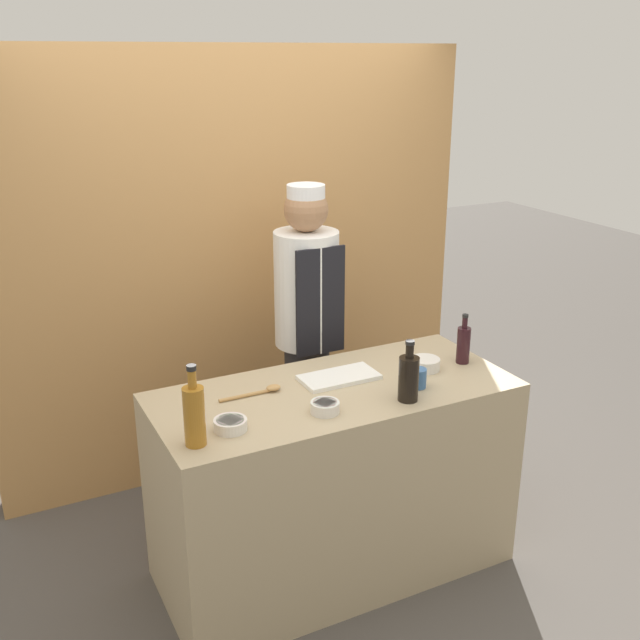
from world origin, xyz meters
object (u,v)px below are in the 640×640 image
(cutting_board, at_px, (339,377))
(chef_center, at_px, (307,332))
(bottle_soy, at_px, (409,377))
(bottle_amber, at_px, (194,414))
(sauce_bowl_yellow, at_px, (425,363))
(bottle_wine, at_px, (463,344))
(wooden_spoon, at_px, (261,391))
(cup_blue, at_px, (418,378))
(sauce_bowl_red, at_px, (325,407))
(sauce_bowl_green, at_px, (230,424))

(cutting_board, distance_m, chef_center, 0.61)
(bottle_soy, height_order, bottle_amber, bottle_amber)
(cutting_board, distance_m, bottle_amber, 0.83)
(bottle_amber, xyz_separation_m, chef_center, (0.90, 0.88, -0.12))
(sauce_bowl_yellow, distance_m, bottle_wine, 0.22)
(wooden_spoon, relative_size, chef_center, 0.16)
(cup_blue, bearing_deg, bottle_amber, -177.26)
(cup_blue, distance_m, chef_center, 0.84)
(cup_blue, bearing_deg, cutting_board, 139.34)
(sauce_bowl_red, distance_m, cutting_board, 0.34)
(bottle_soy, bearing_deg, sauce_bowl_yellow, 43.67)
(cup_blue, relative_size, chef_center, 0.05)
(sauce_bowl_red, xyz_separation_m, bottle_amber, (-0.56, -0.02, 0.10))
(sauce_bowl_green, xyz_separation_m, bottle_wine, (1.24, 0.14, 0.07))
(cutting_board, relative_size, bottle_soy, 1.31)
(bottle_wine, distance_m, bottle_soy, 0.52)
(bottle_soy, xyz_separation_m, bottle_amber, (-0.93, 0.04, 0.02))
(sauce_bowl_yellow, bearing_deg, chef_center, 113.17)
(sauce_bowl_green, relative_size, sauce_bowl_red, 1.10)
(sauce_bowl_red, height_order, sauce_bowl_yellow, sauce_bowl_yellow)
(bottle_amber, distance_m, chef_center, 1.26)
(sauce_bowl_yellow, xyz_separation_m, wooden_spoon, (-0.79, 0.10, -0.02))
(sauce_bowl_green, bearing_deg, bottle_wine, 6.41)
(sauce_bowl_yellow, xyz_separation_m, bottle_soy, (-0.25, -0.24, 0.08))
(sauce_bowl_yellow, relative_size, cutting_board, 0.39)
(cutting_board, relative_size, bottle_amber, 1.09)
(bottle_wine, relative_size, chef_center, 0.14)
(chef_center, bearing_deg, wooden_spoon, -131.29)
(cutting_board, bearing_deg, sauce_bowl_red, -128.11)
(sauce_bowl_red, bearing_deg, bottle_wine, 11.69)
(bottle_wine, xyz_separation_m, wooden_spoon, (-1.00, 0.11, -0.08))
(bottle_soy, relative_size, bottle_amber, 0.83)
(sauce_bowl_green, distance_m, sauce_bowl_yellow, 1.04)
(wooden_spoon, bearing_deg, cup_blue, -21.03)
(bottle_wine, relative_size, bottle_amber, 0.75)
(bottle_soy, distance_m, wooden_spoon, 0.65)
(bottle_amber, bearing_deg, bottle_soy, -2.46)
(cutting_board, xyz_separation_m, bottle_amber, (-0.77, -0.28, 0.12))
(sauce_bowl_green, relative_size, cutting_board, 0.38)
(sauce_bowl_green, bearing_deg, bottle_soy, -6.55)
(cutting_board, height_order, wooden_spoon, wooden_spoon)
(cup_blue, bearing_deg, sauce_bowl_red, -175.90)
(wooden_spoon, bearing_deg, bottle_amber, -142.55)
(sauce_bowl_green, distance_m, wooden_spoon, 0.34)
(bottle_wine, xyz_separation_m, cup_blue, (-0.35, -0.14, -0.05))
(cutting_board, height_order, bottle_amber, bottle_amber)
(sauce_bowl_red, bearing_deg, cup_blue, 4.10)
(cutting_board, bearing_deg, cup_blue, -40.66)
(cutting_board, relative_size, cup_blue, 4.04)
(sauce_bowl_yellow, bearing_deg, wooden_spoon, 172.93)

